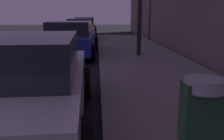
{
  "coord_description": "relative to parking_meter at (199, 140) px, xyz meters",
  "views": [
    {
      "loc": [
        3.94,
        -1.05,
        1.73
      ],
      "look_at": [
        4.13,
        2.16,
        1.0
      ],
      "focal_mm": 39.68,
      "sensor_mm": 36.0,
      "label": 1
    }
  ],
  "objects": [
    {
      "name": "car_yellow_cab",
      "position": [
        -1.58,
        21.54,
        -0.42
      ],
      "size": [
        2.09,
        4.57,
        1.43
      ],
      "color": "gold",
      "rests_on": "ground"
    },
    {
      "name": "parking_meter",
      "position": [
        0.0,
        0.0,
        0.0
      ],
      "size": [
        0.19,
        0.19,
        1.29
      ],
      "color": "#59595B",
      "rests_on": "sidewalk"
    },
    {
      "name": "car_silver",
      "position": [
        -1.58,
        2.56,
        -0.42
      ],
      "size": [
        2.09,
        4.19,
        1.43
      ],
      "color": "#B7B7BF",
      "rests_on": "ground"
    },
    {
      "name": "car_blue",
      "position": [
        -1.58,
        9.38,
        -0.41
      ],
      "size": [
        2.23,
        4.34,
        1.43
      ],
      "color": "navy",
      "rests_on": "ground"
    },
    {
      "name": "car_white",
      "position": [
        -1.58,
        15.18,
        -0.42
      ],
      "size": [
        2.08,
        4.2,
        1.43
      ],
      "color": "silver",
      "rests_on": "ground"
    }
  ]
}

